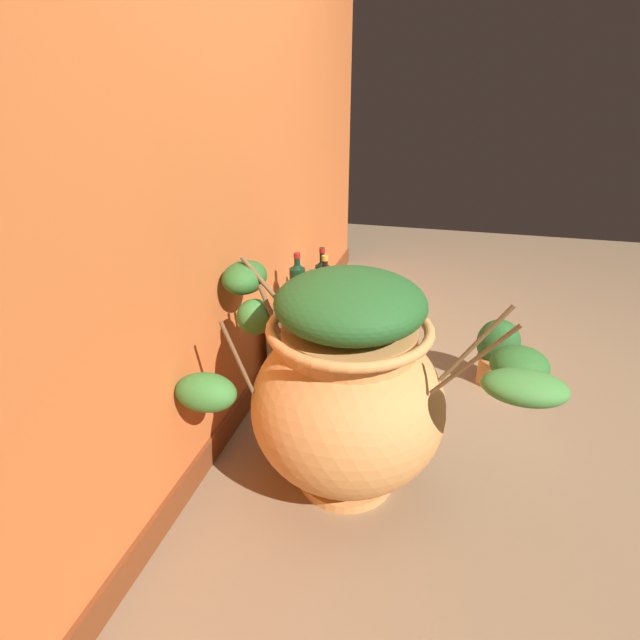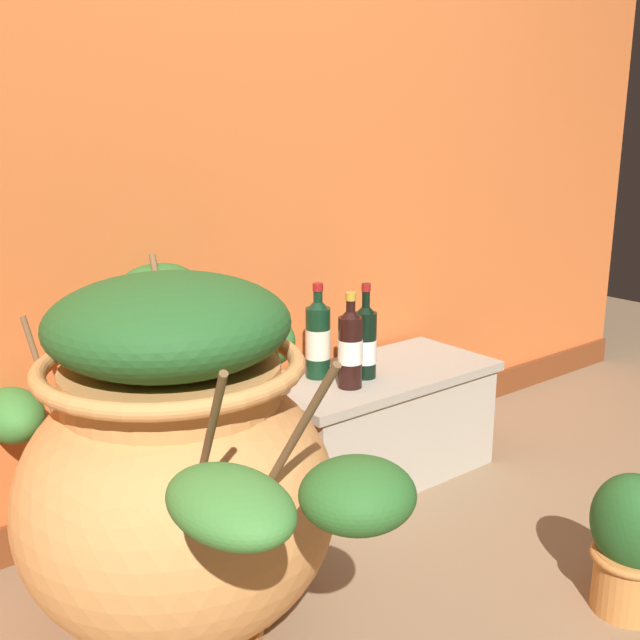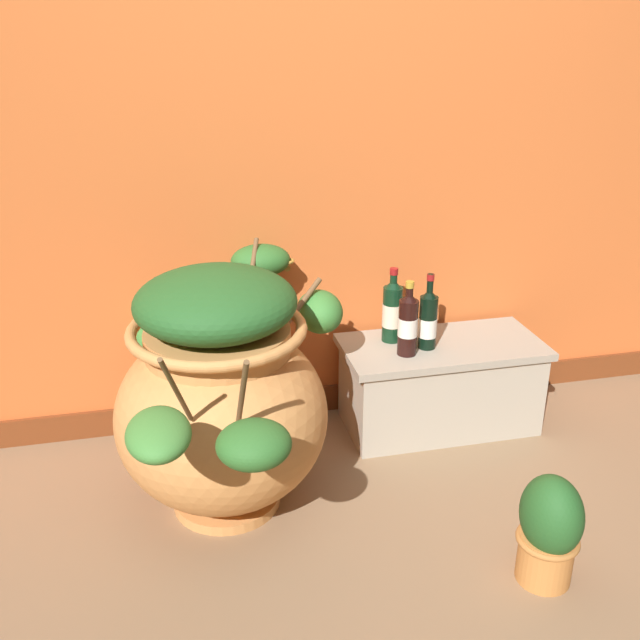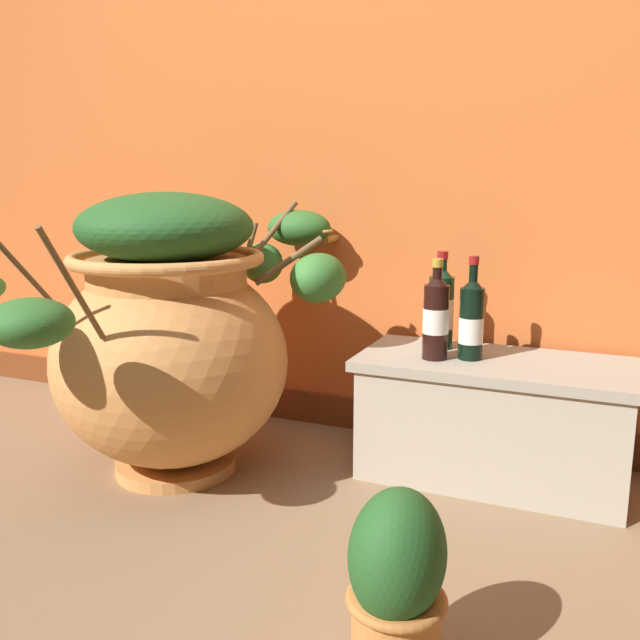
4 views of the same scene
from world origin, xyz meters
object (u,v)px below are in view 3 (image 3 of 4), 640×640
Objects in this scene: terracotta_urn at (222,393)px; potted_shrub at (549,529)px; wine_bottle_left at (428,319)px; wine_bottle_middle at (392,310)px; wine_bottle_right at (408,322)px.

potted_shrub is (0.88, -0.59, -0.25)m from terracotta_urn.
terracotta_urn reaches higher than potted_shrub.
wine_bottle_middle is at bearing 139.77° from wine_bottle_left.
terracotta_urn is at bearing -159.87° from wine_bottle_right.
wine_bottle_right is at bearing -82.71° from wine_bottle_middle.
terracotta_urn reaches higher than wine_bottle_left.
wine_bottle_middle reaches higher than potted_shrub.
terracotta_urn is at bearing -159.64° from wine_bottle_left.
wine_bottle_middle is (0.72, 0.40, 0.07)m from terracotta_urn.
wine_bottle_left reaches higher than wine_bottle_right.
terracotta_urn is 1.09m from potted_shrub.
wine_bottle_middle is at bearing 29.41° from terracotta_urn.
wine_bottle_left and wine_bottle_middle have the same top height.
wine_bottle_middle is 0.14m from wine_bottle_right.
wine_bottle_right is at bearing 20.13° from terracotta_urn.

